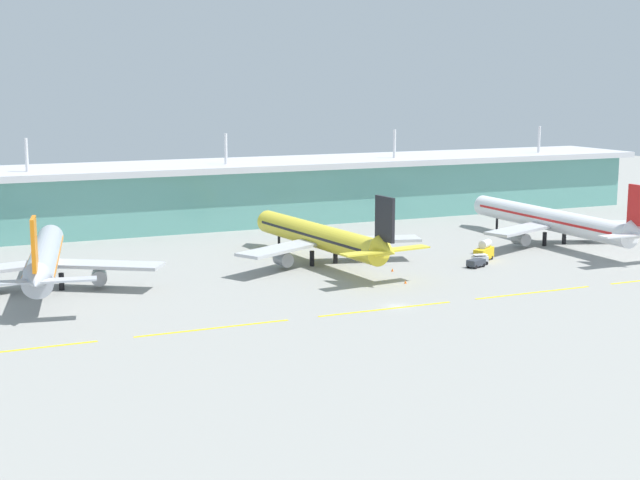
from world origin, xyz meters
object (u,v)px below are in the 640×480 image
(airliner_near, at_px, (45,259))
(safety_cone_left_wingtip, at_px, (405,282))
(airliner_far, at_px, (552,220))
(safety_cone_nose_front, at_px, (392,270))
(airliner_middle, at_px, (321,237))
(pushback_tug, at_px, (476,263))
(baggage_cart, at_px, (480,259))
(fuel_truck, at_px, (484,251))

(airliner_near, xyz_separation_m, safety_cone_left_wingtip, (71.10, -24.97, -6.10))
(airliner_far, distance_m, safety_cone_left_wingtip, 64.65)
(airliner_near, relative_size, safety_cone_left_wingtip, 88.88)
(safety_cone_nose_front, bearing_deg, safety_cone_left_wingtip, -105.47)
(safety_cone_left_wingtip, bearing_deg, airliner_middle, 106.58)
(airliner_far, height_order, pushback_tug, airliner_far)
(safety_cone_nose_front, bearing_deg, baggage_cart, -3.85)
(safety_cone_left_wingtip, bearing_deg, pushback_tug, 19.99)
(fuel_truck, bearing_deg, baggage_cart, -133.32)
(airliner_near, height_order, safety_cone_nose_front, airliner_near)
(airliner_middle, relative_size, airliner_far, 0.88)
(airliner_near, bearing_deg, safety_cone_left_wingtip, -19.35)
(pushback_tug, height_order, safety_cone_nose_front, pushback_tug)
(airliner_near, height_order, airliner_middle, same)
(airliner_middle, bearing_deg, baggage_cart, -25.55)
(baggage_cart, bearing_deg, airliner_near, 171.64)
(baggage_cart, distance_m, safety_cone_nose_front, 22.56)
(fuel_truck, relative_size, pushback_tug, 1.49)
(baggage_cart, distance_m, pushback_tug, 3.41)
(fuel_truck, height_order, safety_cone_nose_front, fuel_truck)
(airliner_near, relative_size, pushback_tug, 12.53)
(airliner_far, xyz_separation_m, baggage_cart, (-32.72, -15.94, -5.19))
(airliner_near, distance_m, fuel_truck, 101.35)
(safety_cone_nose_front, bearing_deg, airliner_middle, 127.82)
(airliner_middle, distance_m, airliner_far, 66.60)
(pushback_tug, bearing_deg, fuel_truck, 44.57)
(airliner_far, bearing_deg, pushback_tug, -152.74)
(baggage_cart, height_order, pushback_tug, baggage_cart)
(airliner_near, height_order, pushback_tug, airliner_near)
(airliner_far, distance_m, pushback_tug, 40.04)
(baggage_cart, height_order, fuel_truck, fuel_truck)
(airliner_far, relative_size, baggage_cart, 18.56)
(airliner_middle, distance_m, safety_cone_nose_front, 19.56)
(pushback_tug, distance_m, safety_cone_nose_front, 20.29)
(pushback_tug, bearing_deg, airliner_near, 170.09)
(safety_cone_nose_front, bearing_deg, airliner_near, 170.29)
(fuel_truck, bearing_deg, airliner_middle, 162.05)
(airliner_middle, bearing_deg, pushback_tug, -30.48)
(airliner_near, xyz_separation_m, pushback_tug, (94.41, -16.50, -5.35))
(airliner_middle, relative_size, safety_cone_left_wingtip, 89.56)
(safety_cone_nose_front, bearing_deg, fuel_truck, 5.41)
(airliner_near, distance_m, airliner_middle, 63.12)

